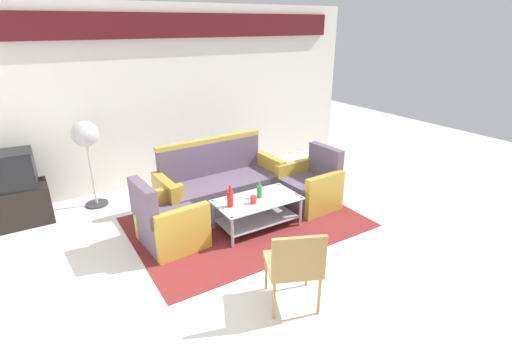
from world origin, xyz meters
TOP-DOWN VIEW (x-y plane):
  - ground_plane at (0.00, 0.00)m, footprint 14.00×14.00m
  - wall_back at (0.00, 3.05)m, footprint 6.52×0.19m
  - rug at (-0.01, 0.96)m, footprint 2.95×2.08m
  - couch at (-0.08, 1.60)m, footprint 1.82×0.80m
  - armchair_left at (-1.08, 0.99)m, footprint 0.75×0.81m
  - armchair_right at (1.05, 0.93)m, footprint 0.74×0.79m
  - coffee_table at (0.04, 0.77)m, footprint 1.10×0.60m
  - bottle_red at (-0.35, 0.77)m, footprint 0.08×0.08m
  - bottle_green at (0.09, 0.81)m, footprint 0.07×0.07m
  - cup at (-0.07, 0.70)m, footprint 0.08×0.08m
  - tv_stand at (-2.61, 2.55)m, footprint 0.80×0.50m
  - television at (-2.61, 2.55)m, footprint 0.63×0.49m
  - pedestal_fan at (-1.63, 2.60)m, footprint 0.36×0.36m
  - wicker_chair at (-0.49, -0.71)m, footprint 0.63×0.63m

SIDE VIEW (x-z plane):
  - ground_plane at x=0.00m, z-range 0.00..0.00m
  - rug at x=-0.01m, z-range 0.00..0.01m
  - tv_stand at x=-2.61m, z-range 0.00..0.52m
  - coffee_table at x=0.04m, z-range 0.07..0.47m
  - armchair_left at x=-1.08m, z-range -0.14..0.71m
  - armchair_right at x=1.05m, z-range -0.14..0.71m
  - couch at x=-0.08m, z-range -0.16..0.80m
  - cup at x=-0.07m, z-range 0.41..0.51m
  - wicker_chair at x=-0.49m, z-range 0.07..0.91m
  - bottle_green at x=0.09m, z-range 0.38..0.61m
  - bottle_red at x=-0.35m, z-range 0.38..0.66m
  - television at x=-2.61m, z-range 0.52..1.00m
  - pedestal_fan at x=-1.63m, z-range 0.38..1.65m
  - wall_back at x=0.00m, z-range 0.08..2.88m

